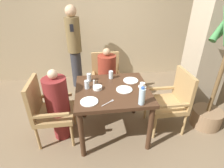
% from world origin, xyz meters
% --- Properties ---
extents(ground_plane, '(16.00, 16.00, 0.00)m').
position_xyz_m(ground_plane, '(0.00, 0.00, 0.00)').
color(ground_plane, '#7A664C').
extents(wall_back, '(8.00, 0.06, 2.80)m').
position_xyz_m(wall_back, '(0.00, 2.09, 1.40)').
color(wall_back, tan).
rests_on(wall_back, ground_plane).
extents(pillar_stone, '(0.55, 0.55, 2.70)m').
position_xyz_m(pillar_stone, '(1.76, 0.62, 1.35)').
color(pillar_stone, tan).
rests_on(pillar_stone, ground_plane).
extents(dining_table, '(1.03, 0.96, 0.78)m').
position_xyz_m(dining_table, '(0.00, 0.00, 0.67)').
color(dining_table, '#422819').
rests_on(dining_table, ground_plane).
extents(chair_left_side, '(0.53, 0.53, 0.97)m').
position_xyz_m(chair_left_side, '(-0.92, 0.00, 0.52)').
color(chair_left_side, '#A88451').
rests_on(chair_left_side, ground_plane).
extents(diner_in_left_chair, '(0.32, 0.32, 1.12)m').
position_xyz_m(diner_in_left_chair, '(-0.78, 0.00, 0.57)').
color(diner_in_left_chair, maroon).
rests_on(diner_in_left_chair, ground_plane).
extents(chair_far_side, '(0.53, 0.53, 0.97)m').
position_xyz_m(chair_far_side, '(0.00, 0.89, 0.52)').
color(chair_far_side, '#A88451').
rests_on(chair_far_side, ground_plane).
extents(diner_in_far_chair, '(0.32, 0.32, 1.14)m').
position_xyz_m(diner_in_far_chair, '(-0.00, 0.74, 0.58)').
color(diner_in_far_chair, maroon).
rests_on(diner_in_far_chair, ground_plane).
extents(chair_right_side, '(0.53, 0.53, 0.97)m').
position_xyz_m(chair_right_side, '(0.92, 0.00, 0.52)').
color(chair_right_side, '#A88451').
rests_on(chair_right_side, ground_plane).
extents(standing_host, '(0.30, 0.33, 1.75)m').
position_xyz_m(standing_host, '(-0.60, 1.61, 0.94)').
color(standing_host, '#2D2D33').
rests_on(standing_host, ground_plane).
extents(potted_palm, '(0.59, 0.60, 1.89)m').
position_xyz_m(potted_palm, '(1.56, -0.05, 0.65)').
color(potted_palm, '#896B4C').
rests_on(potted_palm, ground_plane).
extents(plate_main_left, '(0.23, 0.23, 0.01)m').
position_xyz_m(plate_main_left, '(0.16, -0.05, 0.78)').
color(plate_main_left, white).
rests_on(plate_main_left, dining_table).
extents(plate_main_right, '(0.23, 0.23, 0.01)m').
position_xyz_m(plate_main_right, '(-0.33, -0.29, 0.78)').
color(plate_main_right, white).
rests_on(plate_main_right, dining_table).
extents(plate_dessert_center, '(0.23, 0.23, 0.01)m').
position_xyz_m(plate_dessert_center, '(0.31, 0.20, 0.78)').
color(plate_dessert_center, white).
rests_on(plate_dessert_center, dining_table).
extents(teacup_with_saucer, '(0.12, 0.12, 0.06)m').
position_xyz_m(teacup_with_saucer, '(0.43, 0.00, 0.80)').
color(teacup_with_saucer, white).
rests_on(teacup_with_saucer, dining_table).
extents(bowl_small, '(0.13, 0.13, 0.05)m').
position_xyz_m(bowl_small, '(-0.21, 0.02, 0.80)').
color(bowl_small, white).
rests_on(bowl_small, dining_table).
extents(water_bottle, '(0.08, 0.08, 0.23)m').
position_xyz_m(water_bottle, '(0.30, -0.41, 0.89)').
color(water_bottle, silver).
rests_on(water_bottle, dining_table).
extents(glass_tall_near, '(0.07, 0.07, 0.12)m').
position_xyz_m(glass_tall_near, '(-0.35, 0.06, 0.84)').
color(glass_tall_near, silver).
rests_on(glass_tall_near, dining_table).
extents(glass_tall_mid, '(0.07, 0.07, 0.12)m').
position_xyz_m(glass_tall_mid, '(-0.32, 0.28, 0.84)').
color(glass_tall_mid, silver).
rests_on(glass_tall_mid, dining_table).
extents(glass_tall_far, '(0.07, 0.07, 0.12)m').
position_xyz_m(glass_tall_far, '(0.02, 0.33, 0.84)').
color(glass_tall_far, silver).
rests_on(glass_tall_far, dining_table).
extents(salt_shaker, '(0.03, 0.03, 0.07)m').
position_xyz_m(salt_shaker, '(-0.25, 0.15, 0.81)').
color(salt_shaker, white).
rests_on(salt_shaker, dining_table).
extents(pepper_shaker, '(0.03, 0.03, 0.07)m').
position_xyz_m(pepper_shaker, '(-0.21, 0.15, 0.81)').
color(pepper_shaker, '#4C3D2D').
rests_on(pepper_shaker, dining_table).
extents(fork_beside_plate, '(0.17, 0.13, 0.00)m').
position_xyz_m(fork_beside_plate, '(-0.09, -0.33, 0.78)').
color(fork_beside_plate, silver).
rests_on(fork_beside_plate, dining_table).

